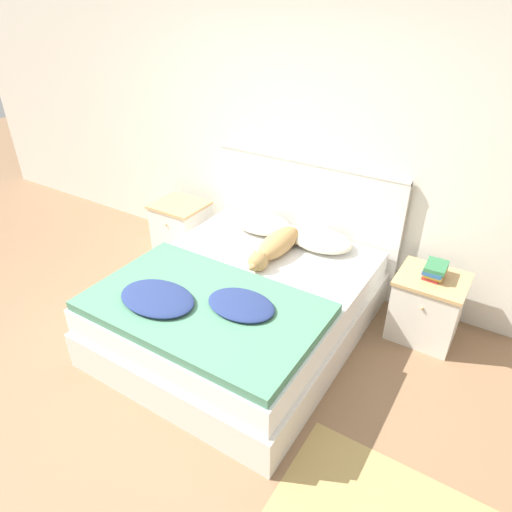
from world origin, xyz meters
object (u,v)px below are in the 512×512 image
Objects in this scene: bed at (242,306)px; pillow_left at (262,223)px; pillow_right at (321,240)px; nightstand_left at (182,228)px; book_stack at (435,270)px; nightstand_right at (426,307)px; dog at (276,246)px.

bed is 0.90m from pillow_left.
pillow_left is 0.60m from pillow_right.
nightstand_left is 2.54m from book_stack.
pillow_right is (-0.96, 0.04, 0.30)m from nightstand_right.
dog reaches higher than nightstand_left.
pillow_right is (1.56, 0.04, 0.30)m from nightstand_left.
pillow_right reaches higher than nightstand_left.
nightstand_right is at bearing 0.00° from nightstand_left.
nightstand_right is at bearing -84.46° from book_stack.
pillow_left is 1.00× the size of pillow_right.
bed is 0.57m from dog.
bed is at bearing -149.47° from nightstand_right.
nightstand_left is 1.01m from pillow_left.
nightstand_right is 1.01m from pillow_right.
book_stack is (1.26, 0.76, 0.36)m from bed.
book_stack reaches higher than nightstand_right.
pillow_left is at bearing 135.64° from dog.
bed is 1.46m from nightstand_left.
pillow_right is at bearing 69.08° from bed.
bed is at bearing -148.88° from book_stack.
nightstand_right is 0.98× the size of pillow_right.
book_stack is at bearing -1.21° from pillow_right.
nightstand_right is 0.34m from book_stack.
book_stack is at bearing -0.75° from pillow_left.
book_stack reaches higher than bed.
pillow_left is at bearing 178.65° from nightstand_right.
bed is at bearing -94.66° from dog.
pillow_left is (-0.30, 0.78, 0.33)m from bed.
pillow_right is (0.60, 0.00, 0.00)m from pillow_left.
pillow_left is (-1.56, 0.04, 0.30)m from nightstand_right.
book_stack is at bearing 14.12° from dog.
dog is at bearing -165.88° from book_stack.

